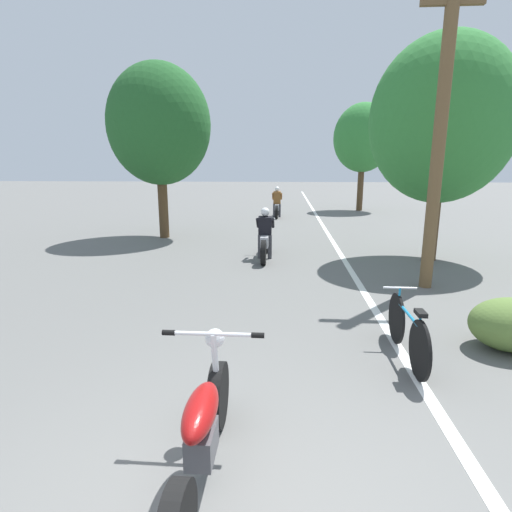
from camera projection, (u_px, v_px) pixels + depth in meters
name	position (u px, v px, depth m)	size (l,w,h in m)	color
lane_stripe_edge	(327.00, 233.00, 14.60)	(0.14, 48.00, 0.01)	white
utility_pole	(440.00, 134.00, 7.44)	(1.10, 0.24, 5.79)	brown
roadside_tree_right_near	(442.00, 120.00, 9.67)	(3.48, 3.13, 5.48)	#513A23
roadside_tree_right_far	(363.00, 138.00, 21.11)	(3.11, 2.80, 5.64)	#513A23
roadside_tree_left	(159.00, 125.00, 12.87)	(3.34, 3.00, 5.61)	#513A23
motorcycle_foreground	(203.00, 432.00, 3.02)	(0.88, 2.08, 1.02)	black
motorcycle_rider_lead	(265.00, 239.00, 10.49)	(0.50, 2.07, 1.34)	black
motorcycle_rider_far	(277.00, 206.00, 19.02)	(0.50, 2.00, 1.44)	black
bicycle_parked	(407.00, 331.00, 4.99)	(0.44, 1.68, 0.81)	black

